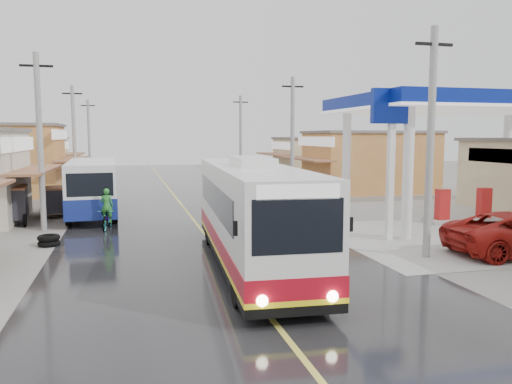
{
  "coord_description": "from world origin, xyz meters",
  "views": [
    {
      "loc": [
        -3.18,
        -15.3,
        4.3
      ],
      "look_at": [
        1.77,
        3.95,
        2.07
      ],
      "focal_mm": 35.0,
      "sensor_mm": 36.0,
      "label": 1
    }
  ],
  "objects_px": {
    "second_bus": "(92,186)",
    "tricycle_near": "(54,200)",
    "coach_bus": "(251,214)",
    "tricycle_far": "(10,203)",
    "tyre_stack": "(49,240)",
    "cyclist": "(107,216)"
  },
  "relations": [
    {
      "from": "second_bus",
      "to": "tricycle_near",
      "type": "xyz_separation_m",
      "value": [
        -1.96,
        0.01,
        -0.68
      ]
    },
    {
      "from": "coach_bus",
      "to": "second_bus",
      "type": "relative_size",
      "value": 1.3
    },
    {
      "from": "coach_bus",
      "to": "second_bus",
      "type": "distance_m",
      "value": 13.71
    },
    {
      "from": "tricycle_far",
      "to": "tyre_stack",
      "type": "relative_size",
      "value": 2.85
    },
    {
      "from": "second_bus",
      "to": "tricycle_near",
      "type": "relative_size",
      "value": 4.31
    },
    {
      "from": "cyclist",
      "to": "tyre_stack",
      "type": "bearing_deg",
      "value": -116.28
    },
    {
      "from": "coach_bus",
      "to": "second_bus",
      "type": "height_order",
      "value": "coach_bus"
    },
    {
      "from": "second_bus",
      "to": "cyclist",
      "type": "xyz_separation_m",
      "value": [
        0.92,
        -4.68,
        -0.95
      ]
    },
    {
      "from": "cyclist",
      "to": "tyre_stack",
      "type": "xyz_separation_m",
      "value": [
        -2.11,
        -2.94,
        -0.42
      ]
    },
    {
      "from": "tyre_stack",
      "to": "second_bus",
      "type": "bearing_deg",
      "value": 81.12
    },
    {
      "from": "second_bus",
      "to": "tyre_stack",
      "type": "xyz_separation_m",
      "value": [
        -1.19,
        -7.61,
        -1.37
      ]
    },
    {
      "from": "tyre_stack",
      "to": "tricycle_far",
      "type": "bearing_deg",
      "value": 114.18
    },
    {
      "from": "second_bus",
      "to": "cyclist",
      "type": "relative_size",
      "value": 4.61
    },
    {
      "from": "tricycle_near",
      "to": "tyre_stack",
      "type": "distance_m",
      "value": 7.69
    },
    {
      "from": "tricycle_near",
      "to": "coach_bus",
      "type": "bearing_deg",
      "value": -66.12
    },
    {
      "from": "tricycle_far",
      "to": "coach_bus",
      "type": "bearing_deg",
      "value": -54.15
    },
    {
      "from": "tricycle_far",
      "to": "tyre_stack",
      "type": "height_order",
      "value": "tricycle_far"
    },
    {
      "from": "tricycle_far",
      "to": "tyre_stack",
      "type": "distance_m",
      "value": 6.2
    },
    {
      "from": "tricycle_near",
      "to": "tricycle_far",
      "type": "distance_m",
      "value": 2.67
    },
    {
      "from": "second_bus",
      "to": "tricycle_far",
      "type": "bearing_deg",
      "value": -154.07
    },
    {
      "from": "coach_bus",
      "to": "tricycle_far",
      "type": "height_order",
      "value": "coach_bus"
    },
    {
      "from": "tricycle_near",
      "to": "tyre_stack",
      "type": "relative_size",
      "value": 2.43
    }
  ]
}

